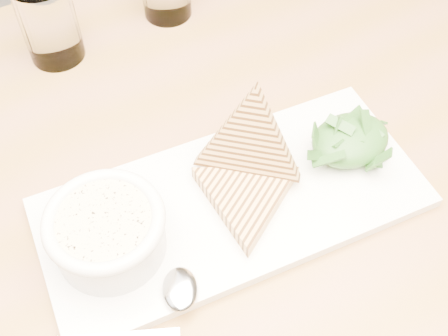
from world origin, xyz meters
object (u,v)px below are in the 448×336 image
platter (233,203)px  glass_near (49,22)px  table_top (189,195)px  soup_bowl (109,235)px

platter → glass_near: bearing=104.7°
table_top → soup_bowl: size_ratio=11.30×
table_top → glass_near: (-0.06, 0.29, 0.08)m
table_top → glass_near: glass_near is taller
table_top → soup_bowl: bearing=-160.1°
soup_bowl → glass_near: glass_near is taller
table_top → platter: bearing=-58.4°
table_top → soup_bowl: 0.13m
glass_near → table_top: bearing=-78.6°
platter → soup_bowl: soup_bowl is taller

